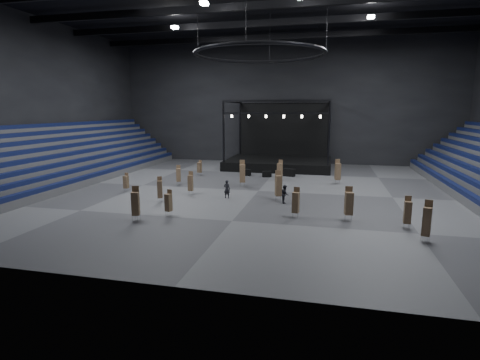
% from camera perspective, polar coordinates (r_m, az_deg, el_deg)
% --- Properties ---
extents(floor, '(50.00, 50.00, 0.00)m').
position_cam_1_polar(floor, '(37.09, 2.82, -1.66)').
color(floor, '#535356').
rests_on(floor, ground).
extents(wall_back, '(50.00, 0.20, 18.00)m').
position_cam_1_polar(wall_back, '(57.04, 6.80, 11.68)').
color(wall_back, black).
rests_on(wall_back, ground).
extents(wall_front, '(50.00, 0.20, 18.00)m').
position_cam_1_polar(wall_front, '(16.07, -10.99, 14.40)').
color(wall_front, black).
rests_on(wall_front, ground).
extents(wall_left, '(0.20, 42.00, 18.00)m').
position_cam_1_polar(wall_left, '(47.58, -28.79, 10.69)').
color(wall_left, black).
rests_on(wall_left, ground).
extents(bleachers_left, '(7.20, 40.00, 6.40)m').
position_cam_1_polar(bleachers_left, '(46.64, -26.10, 1.95)').
color(bleachers_left, '#4F4F52').
rests_on(bleachers_left, floor).
extents(stage, '(14.00, 10.00, 9.20)m').
position_cam_1_polar(stage, '(52.70, 6.03, 3.55)').
color(stage, black).
rests_on(stage, floor).
extents(truss_ring, '(12.30, 12.30, 5.15)m').
position_cam_1_polar(truss_ring, '(36.60, 3.01, 18.65)').
color(truss_ring, black).
rests_on(truss_ring, ceiling).
extents(roof_girders, '(49.00, 30.35, 0.70)m').
position_cam_1_polar(roof_girders, '(37.42, 3.08, 25.02)').
color(roof_girders, black).
rests_on(roof_girders, ceiling).
extents(floodlights, '(28.60, 16.60, 0.25)m').
position_cam_1_polar(floodlights, '(33.47, 1.73, 25.71)').
color(floodlights, white).
rests_on(floodlights, roof_girders).
extents(flight_case_left, '(1.25, 0.76, 0.78)m').
position_cam_1_polar(flight_case_left, '(45.66, 0.89, 1.18)').
color(flight_case_left, black).
rests_on(flight_case_left, floor).
extents(flight_case_mid, '(1.17, 0.84, 0.71)m').
position_cam_1_polar(flight_case_mid, '(44.77, 4.11, 0.91)').
color(flight_case_mid, black).
rests_on(flight_case_mid, floor).
extents(flight_case_right, '(1.51, 1.05, 0.91)m').
position_cam_1_polar(flight_case_right, '(45.51, 7.51, 1.14)').
color(flight_case_right, black).
rests_on(flight_case_right, floor).
extents(chair_stack_0, '(0.54, 0.54, 1.87)m').
position_cam_1_polar(chair_stack_0, '(45.90, -6.19, 1.94)').
color(chair_stack_0, silver).
rests_on(chair_stack_0, floor).
extents(chair_stack_1, '(0.45, 0.45, 1.85)m').
position_cam_1_polar(chair_stack_1, '(38.19, -16.98, -0.25)').
color(chair_stack_1, silver).
rests_on(chair_stack_1, floor).
extents(chair_stack_2, '(0.63, 0.63, 2.50)m').
position_cam_1_polar(chair_stack_2, '(28.04, 16.26, -3.35)').
color(chair_stack_2, silver).
rests_on(chair_stack_2, floor).
extents(chair_stack_3, '(0.67, 0.67, 2.67)m').
position_cam_1_polar(chair_stack_3, '(41.74, 14.68, 1.32)').
color(chair_stack_3, silver).
rests_on(chair_stack_3, floor).
extents(chair_stack_4, '(0.53, 0.53, 2.00)m').
position_cam_1_polar(chair_stack_4, '(28.74, -10.84, -3.32)').
color(chair_stack_4, silver).
rests_on(chair_stack_4, floor).
extents(chair_stack_5, '(0.69, 0.69, 2.68)m').
position_cam_1_polar(chair_stack_5, '(33.04, 5.88, -0.78)').
color(chair_stack_5, silver).
rests_on(chair_stack_5, floor).
extents(chair_stack_6, '(0.55, 0.55, 2.22)m').
position_cam_1_polar(chair_stack_6, '(33.20, -12.12, -1.33)').
color(chair_stack_6, silver).
rests_on(chair_stack_6, floor).
extents(chair_stack_7, '(0.64, 0.64, 2.53)m').
position_cam_1_polar(chair_stack_7, '(27.92, -15.64, -3.39)').
color(chair_stack_7, silver).
rests_on(chair_stack_7, floor).
extents(chair_stack_8, '(0.68, 0.68, 2.78)m').
position_cam_1_polar(chair_stack_8, '(38.98, 0.36, 1.10)').
color(chair_stack_8, silver).
rests_on(chair_stack_8, floor).
extents(chair_stack_9, '(0.60, 0.60, 2.59)m').
position_cam_1_polar(chair_stack_9, '(25.30, 26.59, -5.58)').
color(chair_stack_9, silver).
rests_on(chair_stack_9, floor).
extents(chair_stack_10, '(0.56, 0.56, 2.13)m').
position_cam_1_polar(chair_stack_10, '(40.33, -9.36, 0.82)').
color(chair_stack_10, silver).
rests_on(chair_stack_10, floor).
extents(chair_stack_11, '(0.44, 0.44, 2.23)m').
position_cam_1_polar(chair_stack_11, '(27.59, 24.18, -4.45)').
color(chair_stack_11, silver).
rests_on(chair_stack_11, floor).
extents(chair_stack_12, '(0.45, 0.45, 2.21)m').
position_cam_1_polar(chair_stack_12, '(35.60, -7.56, -0.39)').
color(chair_stack_12, silver).
rests_on(chair_stack_12, floor).
extents(chair_stack_13, '(0.63, 0.63, 2.34)m').
position_cam_1_polar(chair_stack_13, '(42.72, 6.08, 1.60)').
color(chair_stack_13, silver).
rests_on(chair_stack_13, floor).
extents(chair_stack_14, '(0.55, 0.55, 2.29)m').
position_cam_1_polar(chair_stack_14, '(28.01, 8.50, -3.32)').
color(chair_stack_14, silver).
rests_on(chair_stack_14, floor).
extents(man_center, '(0.66, 0.49, 1.67)m').
position_cam_1_polar(man_center, '(33.87, -2.00, -1.40)').
color(man_center, black).
rests_on(man_center, floor).
extents(crew_member, '(0.74, 0.88, 1.58)m').
position_cam_1_polar(crew_member, '(32.28, 6.86, -2.15)').
color(crew_member, black).
rests_on(crew_member, floor).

